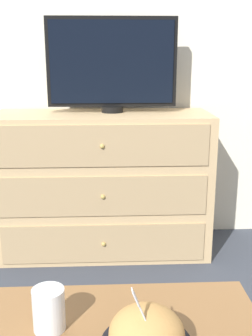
{
  "coord_description": "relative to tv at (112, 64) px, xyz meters",
  "views": [
    {
      "loc": [
        0.06,
        -2.55,
        1.14
      ],
      "look_at": [
        0.12,
        -1.28,
        0.79
      ],
      "focal_mm": 45.0,
      "sensor_mm": 36.0,
      "label": 1
    }
  ],
  "objects": [
    {
      "name": "tv",
      "position": [
        0.0,
        0.0,
        0.0
      ],
      "size": [
        0.71,
        0.12,
        0.51
      ],
      "color": "black",
      "rests_on": "dresser"
    },
    {
      "name": "ground_plane",
      "position": [
        -0.1,
        0.2,
        -1.08
      ],
      "size": [
        12.0,
        12.0,
        0.0
      ],
      "primitive_type": "plane",
      "color": "#383D47"
    },
    {
      "name": "dresser",
      "position": [
        -0.06,
        -0.05,
        -0.67
      ],
      "size": [
        1.19,
        0.45,
        0.81
      ],
      "color": "tan",
      "rests_on": "ground_plane"
    },
    {
      "name": "wall_back",
      "position": [
        -0.1,
        0.22,
        0.22
      ],
      "size": [
        12.0,
        0.05,
        2.6
      ],
      "color": "silver",
      "rests_on": "ground_plane"
    },
    {
      "name": "drink_cup",
      "position": [
        -0.18,
        -1.41,
        -0.58
      ],
      "size": [
        0.08,
        0.08,
        0.11
      ],
      "color": "beige",
      "rests_on": "coffee_table"
    }
  ]
}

